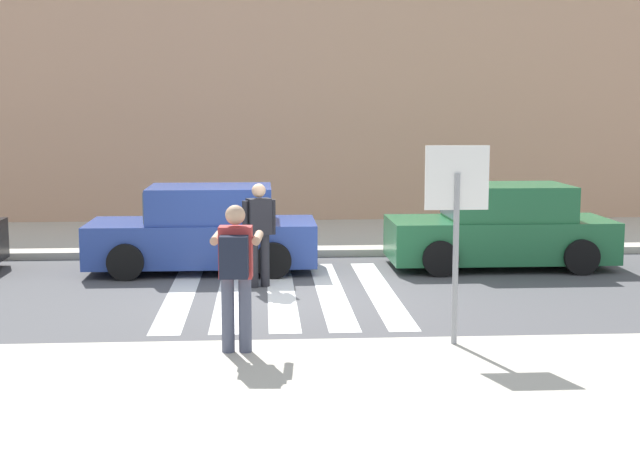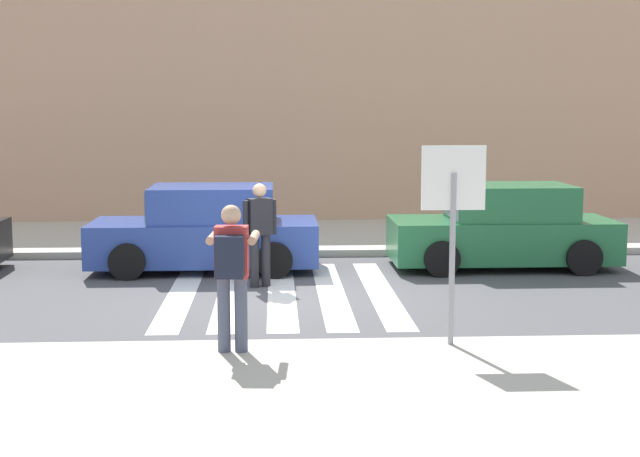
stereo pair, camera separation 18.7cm
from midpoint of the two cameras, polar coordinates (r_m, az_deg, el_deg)
ground_plane at (r=14.18m, az=-2.09°, el=-4.31°), size 120.00×120.00×0.00m
sidewalk_near at (r=8.20m, az=-1.42°, el=-12.97°), size 60.00×6.00×0.14m
sidewalk_far at (r=20.08m, az=-2.35°, el=-0.52°), size 60.00×4.80×0.14m
building_facade_far at (r=24.26m, az=-2.50°, el=7.43°), size 56.00×4.00×5.63m
crosswalk_stripe_0 at (r=14.44m, az=-8.48°, el=-4.16°), size 0.44×5.20×0.01m
crosswalk_stripe_1 at (r=14.39m, az=-5.30°, el=-4.15°), size 0.44×5.20×0.01m
crosswalk_stripe_2 at (r=14.38m, az=-2.10°, el=-4.13°), size 0.44×5.20×0.01m
crosswalk_stripe_3 at (r=14.41m, az=1.09°, el=-4.10°), size 0.44×5.20×0.01m
crosswalk_stripe_4 at (r=14.49m, az=4.25°, el=-4.06°), size 0.44×5.20×0.01m
stop_sign at (r=10.64m, az=9.01°, el=1.75°), size 0.76×0.08×2.39m
photographer_with_backpack at (r=10.29m, az=-5.17°, el=-2.36°), size 0.61×0.87×1.72m
pedestrian_crossing at (r=14.73m, az=-3.51°, el=-0.02°), size 0.55×0.36×1.72m
parked_car_blue at (r=16.36m, az=-6.93°, el=-0.16°), size 4.10×1.92×1.55m
parked_car_green at (r=16.89m, az=11.98°, el=-0.02°), size 4.10×1.92×1.55m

